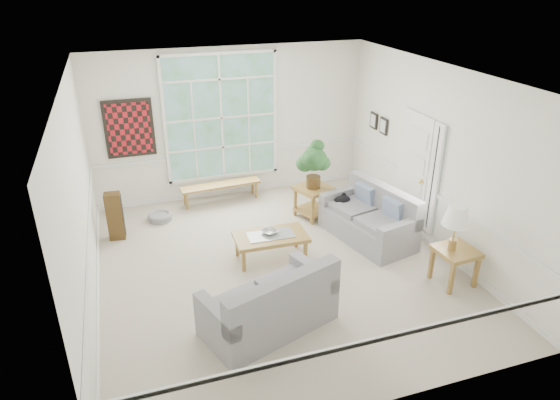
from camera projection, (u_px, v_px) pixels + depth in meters
The scene contains 24 objects.
floor at pixel (278, 265), 7.98m from camera, with size 5.50×6.00×0.01m, color #B2A899.
ceiling at pixel (278, 76), 6.71m from camera, with size 5.50×6.00×0.02m, color white.
wall_back at pixel (231, 124), 9.92m from camera, with size 5.50×0.02×3.00m, color white.
wall_front at pixel (375, 293), 4.77m from camera, with size 5.50×0.02×3.00m, color white.
wall_left at pixel (80, 204), 6.56m from camera, with size 0.02×6.00×3.00m, color white.
wall_right at pixel (438, 158), 8.13m from camera, with size 0.02×6.00×3.00m, color white.
window_back at pixel (221, 118), 9.77m from camera, with size 2.30×0.08×2.40m, color white.
entry_door at pixel (413, 171), 8.82m from camera, with size 0.08×0.90×2.10m, color white.
door_sidelight at pixel (434, 179), 8.24m from camera, with size 0.08×0.26×1.90m, color white.
wall_art at pixel (129, 129), 9.28m from camera, with size 0.90×0.06×1.10m, color #5E1115.
wall_frame_near at pixel (383, 126), 9.60m from camera, with size 0.04×0.26×0.32m, color black.
wall_frame_far at pixel (373, 121), 9.94m from camera, with size 0.04×0.26×0.32m, color black.
loveseat_right at pixel (368, 215), 8.59m from camera, with size 0.88×1.70×0.92m, color gray.
loveseat_front at pixel (268, 297), 6.44m from camera, with size 1.70×0.88×0.92m, color gray.
coffee_table at pixel (271, 247), 8.07m from camera, with size 1.16×0.63×0.43m, color olive.
pewter_bowl at pixel (270, 231), 8.02m from camera, with size 0.31×0.31×0.08m, color #97989D.
window_bench at pixel (221, 193), 10.08m from camera, with size 1.61×0.31×0.38m, color olive.
end_table at pixel (313, 202), 9.44m from camera, with size 0.60×0.60×0.60m, color olive.
houseplant at pixel (314, 165), 9.10m from camera, with size 0.53×0.53×0.91m, color #235024, non-canonical shape.
side_table at pixel (454, 266), 7.43m from camera, with size 0.57×0.57×0.58m, color olive.
table_lamp at pixel (455, 228), 7.17m from camera, with size 0.41×0.41×0.70m, color white, non-canonical shape.
pet_bed at pixel (160, 217), 9.38m from camera, with size 0.45×0.45×0.13m, color gray.
floor_speaker at pixel (115, 216), 8.60m from camera, with size 0.27×0.21×0.86m, color #412C12.
cat at pixel (342, 199), 8.97m from camera, with size 0.31×0.22×0.14m, color black.
Camera 1 is at (-2.10, -6.45, 4.33)m, focal length 32.00 mm.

